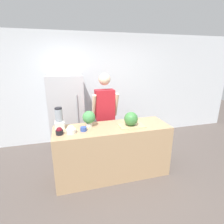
{
  "coord_description": "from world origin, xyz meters",
  "views": [
    {
      "loc": [
        -0.73,
        -2.31,
        2.01
      ],
      "look_at": [
        0.0,
        0.35,
        1.16
      ],
      "focal_mm": 28.0,
      "sensor_mm": 36.0,
      "label": 1
    }
  ],
  "objects_px": {
    "refrigerator": "(67,113)",
    "blender": "(59,119)",
    "watermelon": "(131,119)",
    "bowl_cream": "(71,130)",
    "person": "(105,115)",
    "potted_plant": "(89,118)",
    "bowl_small_blue": "(83,129)",
    "bowl_cherries": "(59,131)"
  },
  "relations": [
    {
      "from": "person",
      "to": "blender",
      "type": "height_order",
      "value": "person"
    },
    {
      "from": "refrigerator",
      "to": "bowl_cream",
      "type": "height_order",
      "value": "refrigerator"
    },
    {
      "from": "blender",
      "to": "potted_plant",
      "type": "distance_m",
      "value": 0.48
    },
    {
      "from": "person",
      "to": "bowl_cherries",
      "type": "xyz_separation_m",
      "value": [
        -0.87,
        -0.72,
        0.05
      ]
    },
    {
      "from": "person",
      "to": "bowl_small_blue",
      "type": "relative_size",
      "value": 17.31
    },
    {
      "from": "watermelon",
      "to": "bowl_small_blue",
      "type": "height_order",
      "value": "watermelon"
    },
    {
      "from": "watermelon",
      "to": "potted_plant",
      "type": "relative_size",
      "value": 0.86
    },
    {
      "from": "refrigerator",
      "to": "blender",
      "type": "relative_size",
      "value": 4.77
    },
    {
      "from": "bowl_cream",
      "to": "bowl_small_blue",
      "type": "bearing_deg",
      "value": 12.11
    },
    {
      "from": "watermelon",
      "to": "potted_plant",
      "type": "distance_m",
      "value": 0.7
    },
    {
      "from": "bowl_cherries",
      "to": "bowl_cream",
      "type": "distance_m",
      "value": 0.17
    },
    {
      "from": "person",
      "to": "watermelon",
      "type": "relative_size",
      "value": 7.53
    },
    {
      "from": "bowl_cherries",
      "to": "potted_plant",
      "type": "distance_m",
      "value": 0.53
    },
    {
      "from": "bowl_small_blue",
      "to": "blender",
      "type": "xyz_separation_m",
      "value": [
        -0.36,
        0.22,
        0.12
      ]
    },
    {
      "from": "bowl_cherries",
      "to": "potted_plant",
      "type": "bearing_deg",
      "value": 23.46
    },
    {
      "from": "bowl_cream",
      "to": "bowl_small_blue",
      "type": "height_order",
      "value": "bowl_cream"
    },
    {
      "from": "bowl_cherries",
      "to": "bowl_small_blue",
      "type": "xyz_separation_m",
      "value": [
        0.36,
        0.04,
        -0.02
      ]
    },
    {
      "from": "refrigerator",
      "to": "person",
      "type": "height_order",
      "value": "person"
    },
    {
      "from": "watermelon",
      "to": "bowl_cream",
      "type": "relative_size",
      "value": 1.59
    },
    {
      "from": "bowl_cream",
      "to": "blender",
      "type": "height_order",
      "value": "blender"
    },
    {
      "from": "bowl_cherries",
      "to": "watermelon",
      "type": "bearing_deg",
      "value": 1.85
    },
    {
      "from": "blender",
      "to": "watermelon",
      "type": "bearing_deg",
      "value": -10.59
    },
    {
      "from": "bowl_small_blue",
      "to": "potted_plant",
      "type": "bearing_deg",
      "value": 55.89
    },
    {
      "from": "person",
      "to": "potted_plant",
      "type": "bearing_deg",
      "value": -127.31
    },
    {
      "from": "refrigerator",
      "to": "bowl_cherries",
      "type": "distance_m",
      "value": 1.35
    },
    {
      "from": "watermelon",
      "to": "refrigerator",
      "type": "bearing_deg",
      "value": 128.25
    },
    {
      "from": "bowl_small_blue",
      "to": "blender",
      "type": "relative_size",
      "value": 0.29
    },
    {
      "from": "refrigerator",
      "to": "person",
      "type": "xyz_separation_m",
      "value": [
        0.74,
        -0.62,
        0.07
      ]
    },
    {
      "from": "refrigerator",
      "to": "blender",
      "type": "bearing_deg",
      "value": -96.83
    },
    {
      "from": "refrigerator",
      "to": "potted_plant",
      "type": "relative_size",
      "value": 6.23
    },
    {
      "from": "watermelon",
      "to": "person",
      "type": "bearing_deg",
      "value": 113.17
    },
    {
      "from": "watermelon",
      "to": "potted_plant",
      "type": "xyz_separation_m",
      "value": [
        -0.68,
        0.17,
        0.02
      ]
    },
    {
      "from": "person",
      "to": "bowl_small_blue",
      "type": "distance_m",
      "value": 0.85
    },
    {
      "from": "refrigerator",
      "to": "bowl_cherries",
      "type": "xyz_separation_m",
      "value": [
        -0.13,
        -1.34,
        0.12
      ]
    },
    {
      "from": "watermelon",
      "to": "blender",
      "type": "distance_m",
      "value": 1.18
    },
    {
      "from": "refrigerator",
      "to": "blender",
      "type": "xyz_separation_m",
      "value": [
        -0.13,
        -1.09,
        0.23
      ]
    },
    {
      "from": "potted_plant",
      "to": "bowl_small_blue",
      "type": "bearing_deg",
      "value": -124.11
    },
    {
      "from": "refrigerator",
      "to": "bowl_small_blue",
      "type": "bearing_deg",
      "value": -79.97
    },
    {
      "from": "bowl_small_blue",
      "to": "potted_plant",
      "type": "xyz_separation_m",
      "value": [
        0.11,
        0.17,
        0.12
      ]
    },
    {
      "from": "person",
      "to": "refrigerator",
      "type": "bearing_deg",
      "value": 139.8
    },
    {
      "from": "refrigerator",
      "to": "watermelon",
      "type": "relative_size",
      "value": 7.24
    },
    {
      "from": "refrigerator",
      "to": "potted_plant",
      "type": "xyz_separation_m",
      "value": [
        0.35,
        -1.13,
        0.22
      ]
    }
  ]
}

